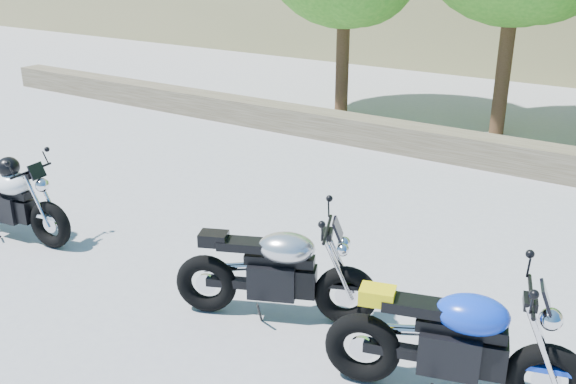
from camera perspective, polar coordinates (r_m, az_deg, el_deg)
name	(u,v)px	position (r m, az deg, el deg)	size (l,w,h in m)	color
ground	(225,277)	(7.34, -5.66, -7.52)	(90.00, 90.00, 0.00)	#94949A
stone_wall	(418,140)	(11.70, 11.44, 4.56)	(22.00, 0.55, 0.50)	brown
silver_bike	(276,273)	(6.34, -1.06, -7.21)	(1.92, 0.99, 1.02)	black
white_bike	(7,198)	(8.80, -23.72, -0.49)	(1.97, 0.62, 1.09)	black
blue_bike	(455,344)	(5.46, 14.61, -12.93)	(2.07, 0.85, 1.06)	black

